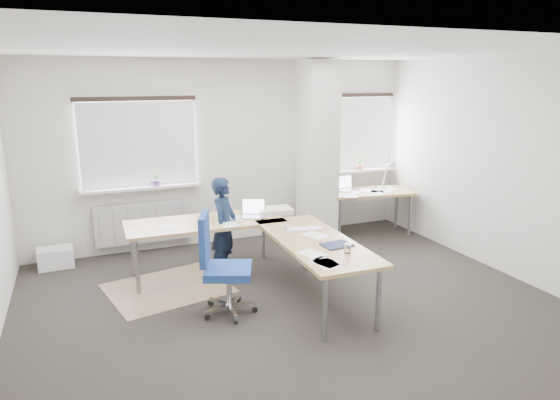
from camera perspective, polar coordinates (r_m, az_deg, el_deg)
name	(u,v)px	position (r m, az deg, el deg)	size (l,w,h in m)	color
ground	(290,303)	(5.87, 1.18, -11.69)	(6.00, 6.00, 0.00)	black
room_shell	(290,146)	(5.83, 1.14, 6.14)	(6.04, 5.04, 2.82)	beige
floor_mat	(168,288)	(6.39, -12.70, -9.80)	(1.38, 1.16, 0.01)	#8E6D4D
white_crate	(56,257)	(7.51, -24.25, -6.01)	(0.46, 0.32, 0.27)	white
desk_main	(261,232)	(6.10, -2.24, -3.69)	(2.40, 2.65, 0.96)	olive
desk_side	(370,193)	(8.27, 10.28, 0.75)	(1.50, 0.93, 1.22)	olive
task_chair	(225,286)	(5.55, -6.32, -9.77)	(0.66, 0.64, 1.13)	navy
person	(224,226)	(6.52, -6.40, -3.02)	(0.47, 0.31, 1.29)	#101B32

